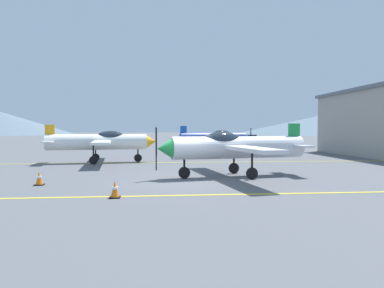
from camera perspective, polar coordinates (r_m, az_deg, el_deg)
name	(u,v)px	position (r m, az deg, el deg)	size (l,w,h in m)	color
ground_plane	(184,180)	(15.82, -1.36, -6.00)	(400.00, 400.00, 0.00)	#54565B
apron_line_near	(191,195)	(12.15, -0.20, -8.59)	(80.00, 0.16, 0.01)	yellow
apron_line_far	(176,163)	(23.73, -2.62, -3.12)	(80.00, 0.16, 0.01)	yellow
airplane_near	(233,147)	(16.81, 6.93, -0.44)	(7.68, 8.78, 2.63)	silver
airplane_mid	(102,141)	(24.43, -14.89, 0.43)	(7.67, 8.80, 2.63)	white
airplane_far	(216,137)	(34.13, 4.04, 1.10)	(7.69, 8.77, 2.63)	#33478C
car_sedan	(246,141)	(42.59, 8.98, 0.51)	(4.63, 2.90, 1.62)	red
traffic_cone_front	(39,178)	(15.61, -24.21, -5.27)	(0.36, 0.36, 0.59)	black
traffic_cone_side	(115,189)	(11.98, -12.79, -7.44)	(0.36, 0.36, 0.59)	black
hill_centerleft	(336,123)	(154.93, 22.90, 3.20)	(86.07, 86.07, 9.16)	slate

